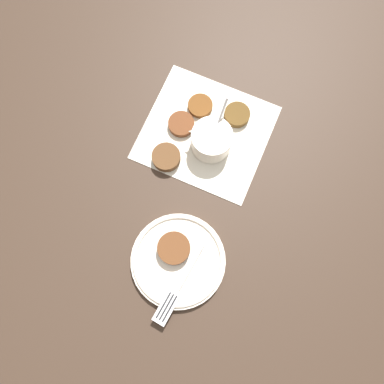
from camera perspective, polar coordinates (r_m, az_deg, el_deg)
name	(u,v)px	position (r m, az deg, el deg)	size (l,w,h in m)	color
ground_plane	(204,141)	(0.86, 1.78, 7.74)	(4.00, 4.00, 0.00)	#38281E
napkin	(205,132)	(0.87, 1.94, 9.13)	(0.31, 0.30, 0.00)	silver
sauce_bowl	(211,141)	(0.83, 2.95, 7.81)	(0.10, 0.12, 0.11)	silver
fritter_0	(237,115)	(0.88, 6.87, 11.60)	(0.06, 0.06, 0.02)	brown
fritter_1	(200,106)	(0.89, 1.26, 12.98)	(0.06, 0.06, 0.01)	brown
fritter_2	(181,124)	(0.87, -1.64, 10.29)	(0.06, 0.06, 0.01)	brown
fritter_3	(166,157)	(0.84, -3.95, 5.29)	(0.06, 0.06, 0.02)	brown
serving_plate	(178,261)	(0.80, -2.12, -10.41)	(0.20, 0.20, 0.02)	silver
fritter_on_plate	(173,248)	(0.78, -2.93, -8.51)	(0.07, 0.07, 0.02)	brown
fork	(176,290)	(0.78, -2.46, -14.74)	(0.07, 0.19, 0.00)	silver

